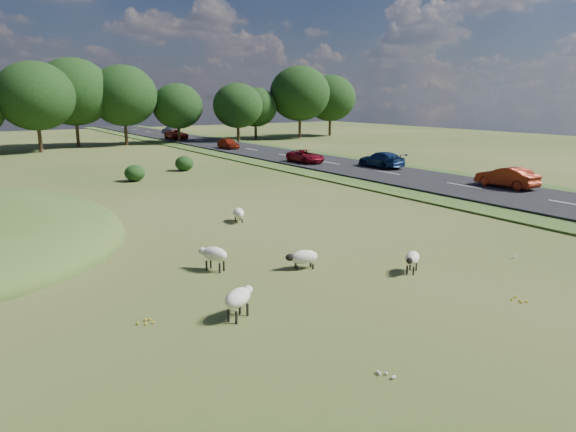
# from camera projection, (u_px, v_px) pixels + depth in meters

# --- Properties ---
(ground) EXTENTS (160.00, 160.00, 0.00)m
(ground) POSITION_uv_depth(u_px,v_px,m) (143.00, 191.00, 36.82)
(ground) COLOR #325119
(ground) RESTS_ON ground
(road) EXTENTS (8.00, 150.00, 0.25)m
(road) POSITION_uv_depth(u_px,v_px,m) (296.00, 158.00, 55.60)
(road) COLOR black
(road) RESTS_ON ground
(treeline) EXTENTS (96.28, 14.66, 11.70)m
(treeline) POSITION_uv_depth(u_px,v_px,m) (42.00, 97.00, 63.70)
(treeline) COLOR black
(treeline) RESTS_ON ground
(shrubs) EXTENTS (20.43, 7.50, 1.59)m
(shrubs) POSITION_uv_depth(u_px,v_px,m) (68.00, 171.00, 41.53)
(shrubs) COLOR black
(shrubs) RESTS_ON ground
(sheep_0) EXTENTS (1.37, 0.87, 0.76)m
(sheep_0) POSITION_uv_depth(u_px,v_px,m) (303.00, 257.00, 19.99)
(sheep_0) COLOR beige
(sheep_0) RESTS_ON ground
(sheep_1) EXTENTS (1.16, 0.93, 0.83)m
(sheep_1) POSITION_uv_depth(u_px,v_px,m) (412.00, 258.00, 19.51)
(sheep_1) COLOR beige
(sheep_1) RESTS_ON ground
(sheep_2) EXTENTS (1.01, 1.35, 0.95)m
(sheep_2) POSITION_uv_depth(u_px,v_px,m) (214.00, 254.00, 19.76)
(sheep_2) COLOR beige
(sheep_2) RESTS_ON ground
(sheep_3) EXTENTS (0.89, 1.37, 0.76)m
(sheep_3) POSITION_uv_depth(u_px,v_px,m) (239.00, 213.00, 27.54)
(sheep_3) COLOR beige
(sheep_3) RESTS_ON ground
(sheep_4) EXTENTS (1.36, 1.05, 0.96)m
(sheep_4) POSITION_uv_depth(u_px,v_px,m) (238.00, 298.00, 15.44)
(sheep_4) COLOR beige
(sheep_4) RESTS_ON ground
(car_0) EXTENTS (1.99, 4.90, 1.42)m
(car_0) POSITION_uv_depth(u_px,v_px,m) (171.00, 130.00, 91.36)
(car_0) COLOR silver
(car_0) RESTS_ON road
(car_1) EXTENTS (2.07, 4.48, 1.25)m
(car_1) POSITION_uv_depth(u_px,v_px,m) (305.00, 156.00, 50.77)
(car_1) COLOR maroon
(car_1) RESTS_ON road
(car_2) EXTENTS (1.55, 4.44, 1.46)m
(car_2) POSITION_uv_depth(u_px,v_px,m) (507.00, 177.00, 36.67)
(car_2) COLOR maroon
(car_2) RESTS_ON road
(car_3) EXTENTS (2.36, 5.13, 1.43)m
(car_3) POSITION_uv_depth(u_px,v_px,m) (176.00, 135.00, 79.07)
(car_3) COLOR maroon
(car_3) RESTS_ON road
(car_4) EXTENTS (1.57, 3.89, 1.33)m
(car_4) POSITION_uv_depth(u_px,v_px,m) (228.00, 143.00, 64.62)
(car_4) COLOR maroon
(car_4) RESTS_ON road
(car_5) EXTENTS (2.00, 4.91, 1.42)m
(car_5) POSITION_uv_depth(u_px,v_px,m) (381.00, 160.00, 47.27)
(car_5) COLOR navy
(car_5) RESTS_ON road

